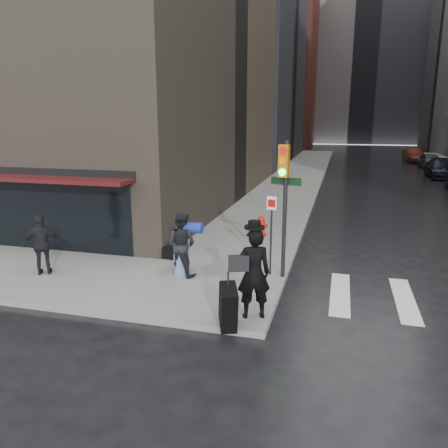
{
  "coord_description": "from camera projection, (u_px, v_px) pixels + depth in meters",
  "views": [
    {
      "loc": [
        3.34,
        -10.25,
        4.52
      ],
      "look_at": [
        -0.12,
        2.55,
        1.3
      ],
      "focal_mm": 35.0,
      "sensor_mm": 36.0,
      "label": 1
    }
  ],
  "objects": [
    {
      "name": "ground",
      "position": [
        203.0,
        294.0,
        11.53
      ],
      "size": [
        140.0,
        140.0,
        0.0
      ],
      "primitive_type": "plane",
      "color": "black",
      "rests_on": "ground"
    },
    {
      "name": "sidewalk_left",
      "position": [
        301.0,
        172.0,
        36.84
      ],
      "size": [
        4.0,
        50.0,
        0.15
      ],
      "primitive_type": "cube",
      "color": "slate",
      "rests_on": "ground"
    },
    {
      "name": "bldg_left_far",
      "position": [
        243.0,
        64.0,
        69.92
      ],
      "size": [
        22.0,
        20.0,
        26.0
      ],
      "primitive_type": "cube",
      "color": "#5E2C20",
      "rests_on": "ground"
    },
    {
      "name": "bldg_distant",
      "position": [
        365.0,
        53.0,
        79.4
      ],
      "size": [
        40.0,
        12.0,
        32.0
      ],
      "primitive_type": "cube",
      "color": "slate",
      "rests_on": "ground"
    },
    {
      "name": "storefront",
      "position": [
        22.0,
        201.0,
        14.66
      ],
      "size": [
        8.4,
        1.11,
        2.83
      ],
      "color": "black",
      "rests_on": "ground"
    },
    {
      "name": "man_overcoat",
      "position": [
        248.0,
        279.0,
        9.54
      ],
      "size": [
        1.15,
        1.48,
        2.27
      ],
      "rotation": [
        0.0,
        0.0,
        3.51
      ],
      "color": "black",
      "rests_on": "ground"
    },
    {
      "name": "man_jeans",
      "position": [
        181.0,
        244.0,
        12.29
      ],
      "size": [
        1.28,
        0.88,
        1.83
      ],
      "rotation": [
        0.0,
        0.0,
        2.95
      ],
      "color": "black",
      "rests_on": "ground"
    },
    {
      "name": "man_greycoat",
      "position": [
        42.0,
        245.0,
        12.4
      ],
      "size": [
        1.1,
        0.87,
        1.74
      ],
      "rotation": [
        0.0,
        0.0,
        3.65
      ],
      "color": "black",
      "rests_on": "ground"
    },
    {
      "name": "traffic_light",
      "position": [
        283.0,
        191.0,
        11.75
      ],
      "size": [
        0.94,
        0.52,
        3.8
      ],
      "rotation": [
        0.0,
        0.0,
        -0.21
      ],
      "color": "black",
      "rests_on": "ground"
    },
    {
      "name": "fire_hydrant",
      "position": [
        261.0,
        228.0,
        16.43
      ],
      "size": [
        0.47,
        0.36,
        0.81
      ],
      "rotation": [
        0.0,
        0.0,
        -0.28
      ],
      "color": "#B4190B",
      "rests_on": "ground"
    },
    {
      "name": "parked_car_3",
      "position": [
        442.0,
        169.0,
        33.94
      ],
      "size": [
        2.0,
        4.89,
        1.42
      ],
      "primitive_type": "imported",
      "rotation": [
        0.0,
        0.0,
        0.0
      ],
      "color": "black",
      "rests_on": "ground"
    },
    {
      "name": "parked_car_4",
      "position": [
        431.0,
        161.0,
        39.9
      ],
      "size": [
        1.93,
        4.26,
        1.42
      ],
      "primitive_type": "imported",
      "rotation": [
        0.0,
        0.0,
        0.06
      ],
      "color": "#3F3E43",
      "rests_on": "ground"
    },
    {
      "name": "parked_car_5",
      "position": [
        413.0,
        155.0,
        46.09
      ],
      "size": [
        1.74,
        4.65,
        1.52
      ],
      "primitive_type": "imported",
      "rotation": [
        0.0,
        0.0,
        0.03
      ],
      "color": "#3E120C",
      "rests_on": "ground"
    }
  ]
}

